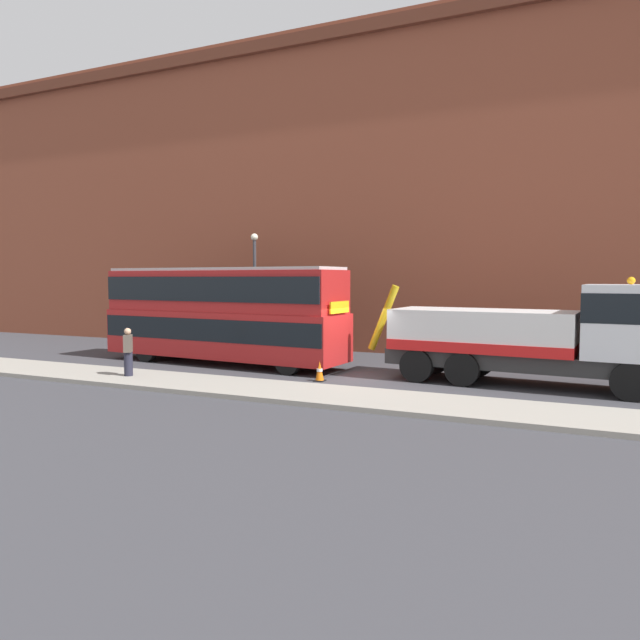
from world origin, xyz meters
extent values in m
plane|color=#38383D|center=(0.00, 0.00, 0.00)|extent=(120.00, 120.00, 0.00)
cube|color=gray|center=(0.00, -4.20, 0.07)|extent=(60.00, 2.80, 0.15)
cube|color=brown|center=(0.00, 7.13, 8.00)|extent=(60.00, 1.20, 16.00)
cube|color=brown|center=(0.00, 6.38, 15.40)|extent=(60.00, 0.30, 0.60)
cube|color=#2D2D2D|center=(5.49, 0.42, 0.85)|extent=(9.14, 2.88, 0.55)
cube|color=silver|center=(8.68, 0.17, 2.28)|extent=(2.79, 2.79, 2.30)
cube|color=black|center=(8.68, 0.17, 2.73)|extent=(2.82, 2.82, 0.90)
cube|color=silver|center=(4.19, 0.51, 1.83)|extent=(6.28, 3.05, 1.40)
cube|color=red|center=(4.19, 0.51, 1.31)|extent=(6.28, 3.10, 0.36)
cylinder|color=#B79914|center=(0.49, 0.79, 2.13)|extent=(1.25, 0.37, 2.52)
sphere|color=orange|center=(8.68, 0.17, 3.55)|extent=(0.24, 0.24, 0.24)
cylinder|color=black|center=(8.86, 1.27, 0.58)|extent=(1.18, 0.43, 1.16)
cylinder|color=black|center=(8.69, -0.94, 0.58)|extent=(1.18, 0.43, 1.16)
cylinder|color=black|center=(3.87, 1.65, 0.58)|extent=(1.18, 0.43, 1.16)
cylinder|color=black|center=(3.71, -0.56, 0.58)|extent=(1.18, 0.43, 1.16)
cylinder|color=black|center=(2.28, 1.77, 0.58)|extent=(1.18, 0.43, 1.16)
cylinder|color=black|center=(2.11, -0.44, 0.58)|extent=(1.18, 0.43, 1.16)
cube|color=#AD1E1E|center=(-6.49, 0.42, 1.29)|extent=(11.16, 3.32, 1.90)
cube|color=#AD1E1E|center=(-6.49, 0.42, 3.09)|extent=(10.93, 3.20, 1.70)
cube|color=black|center=(-6.49, 0.42, 1.54)|extent=(11.05, 3.36, 0.90)
cube|color=black|center=(-6.49, 0.42, 3.19)|extent=(10.83, 3.34, 1.00)
cube|color=#B2B2B2|center=(-6.49, 0.42, 4.00)|extent=(10.70, 3.09, 0.12)
cube|color=yellow|center=(-0.98, 0.00, 2.54)|extent=(0.17, 1.50, 0.44)
cylinder|color=black|center=(-2.52, 1.20, 0.52)|extent=(1.06, 0.38, 1.04)
cylinder|color=black|center=(-2.68, -0.95, 0.52)|extent=(1.06, 0.38, 1.04)
cylinder|color=black|center=(-9.70, 1.74, 0.52)|extent=(1.06, 0.38, 1.04)
cylinder|color=black|center=(-9.86, -0.41, 0.52)|extent=(1.06, 0.38, 1.04)
cylinder|color=#232333|center=(-7.38, -4.22, 0.57)|extent=(0.41, 0.41, 0.85)
cube|color=brown|center=(-7.38, -4.22, 1.31)|extent=(0.43, 0.48, 0.62)
sphere|color=tan|center=(-7.38, -4.22, 1.74)|extent=(0.24, 0.24, 0.24)
cone|color=orange|center=(-1.05, -1.66, 0.36)|extent=(0.32, 0.32, 0.72)
cylinder|color=white|center=(-1.05, -1.66, 0.40)|extent=(0.21, 0.21, 0.10)
cube|color=black|center=(-1.05, -1.66, 0.02)|extent=(0.36, 0.36, 0.04)
cylinder|color=#38383D|center=(-7.56, 4.93, 2.75)|extent=(0.16, 0.16, 5.50)
sphere|color=#EAE5C6|center=(-7.56, 4.93, 5.65)|extent=(0.36, 0.36, 0.36)
camera|label=1|loc=(7.26, -20.15, 3.64)|focal=32.64mm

